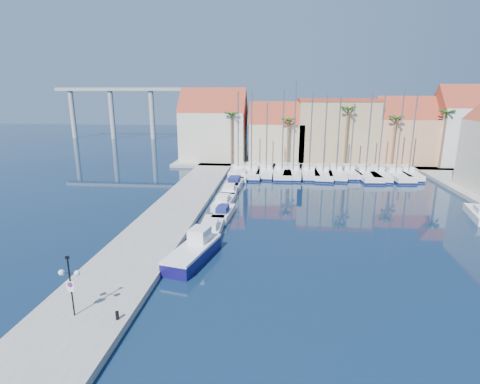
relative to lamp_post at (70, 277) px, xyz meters
name	(u,v)px	position (x,y,z in m)	size (l,w,h in m)	color
ground	(243,279)	(9.25, 6.34, -2.95)	(260.00, 260.00, 0.00)	black
quay_west	(173,214)	(0.25, 19.84, -2.70)	(6.00, 77.00, 0.50)	gray
shore_north	(318,161)	(19.25, 54.34, -2.70)	(54.00, 16.00, 0.50)	gray
lamp_post	(70,277)	(0.00, 0.00, 0.00)	(1.27, 0.34, 3.74)	black
bollard	(117,315)	(2.65, -0.14, -2.20)	(0.20, 0.20, 0.51)	black
fishing_boat	(194,251)	(5.05, 9.07, -2.19)	(3.64, 6.92, 2.31)	#120D4F
motorboat_west_0	(211,228)	(5.32, 15.04, -2.44)	(2.23, 6.45, 1.40)	white
motorboat_west_1	(223,213)	(5.86, 19.83, -2.44)	(2.02, 5.25, 1.40)	white
motorboat_west_2	(224,201)	(5.29, 24.21, -2.44)	(2.26, 6.14, 1.40)	white
motorboat_west_3	(230,190)	(5.30, 29.45, -2.44)	(2.09, 6.10, 1.40)	white
motorboat_west_4	(235,182)	(5.43, 34.30, -2.44)	(2.43, 6.83, 1.40)	white
motorboat_west_5	(242,176)	(6.08, 38.78, -2.44)	(2.38, 6.46, 1.40)	white
motorboat_west_6	(241,169)	(5.47, 43.49, -2.44)	(2.79, 6.97, 1.40)	white
sailboat_0	(239,170)	(5.13, 42.36, -2.35)	(2.48, 9.33, 13.27)	white
sailboat_1	(251,171)	(7.27, 42.03, -2.37)	(3.30, 10.91, 13.33)	white
sailboat_2	(266,171)	(9.74, 42.43, -2.38)	(3.15, 9.98, 11.55)	white
sailboat_3	(282,171)	(12.25, 42.33, -2.37)	(3.11, 10.97, 13.51)	white
sailboat_4	(293,171)	(14.09, 42.43, -2.35)	(3.60, 10.91, 14.78)	white
sailboat_5	(309,172)	(16.61, 42.25, -2.36)	(2.78, 9.97, 12.99)	white
sailboat_6	(323,172)	(18.84, 42.05, -2.37)	(3.54, 10.76, 13.22)	white
sailboat_7	(336,172)	(20.93, 42.41, -2.37)	(3.22, 10.24, 12.46)	white
sailboat_8	(349,172)	(23.13, 43.06, -2.37)	(2.96, 9.01, 11.42)	white
sailboat_9	(364,173)	(25.42, 42.21, -2.38)	(3.59, 11.58, 13.07)	white
sailboat_10	(377,173)	(27.46, 42.46, -2.37)	(3.59, 10.87, 12.96)	white
sailboat_11	(394,173)	(30.04, 42.37, -2.36)	(3.73, 11.02, 13.95)	white
sailboat_12	(407,173)	(32.27, 42.93, -2.35)	(2.60, 9.32, 13.04)	white
building_0	(214,128)	(-0.75, 53.34, 3.57)	(12.30, 9.00, 13.50)	beige
building_1	(277,135)	(11.25, 53.34, 2.34)	(10.30, 8.00, 11.00)	tan
building_2	(336,130)	(22.25, 54.34, 3.30)	(14.20, 10.20, 11.50)	tan
building_3	(403,133)	(34.25, 53.34, 2.91)	(10.30, 8.00, 12.00)	tan
building_4	(458,128)	(43.25, 52.34, 4.01)	(8.30, 8.00, 14.00)	silver
palm_0	(231,116)	(3.25, 48.34, 6.13)	(2.60, 2.60, 10.15)	brown
palm_1	(289,122)	(13.25, 48.34, 5.18)	(2.60, 2.60, 9.15)	brown
palm_2	(348,111)	(23.25, 48.34, 7.06)	(2.60, 2.60, 11.15)	brown
palm_3	(396,120)	(31.25, 48.34, 5.65)	(2.60, 2.60, 9.65)	brown
palm_4	(446,114)	(39.25, 48.34, 6.60)	(2.60, 2.60, 10.65)	brown
viaduct	(134,103)	(-29.82, 88.34, 7.30)	(48.00, 2.20, 14.45)	#9E9E99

